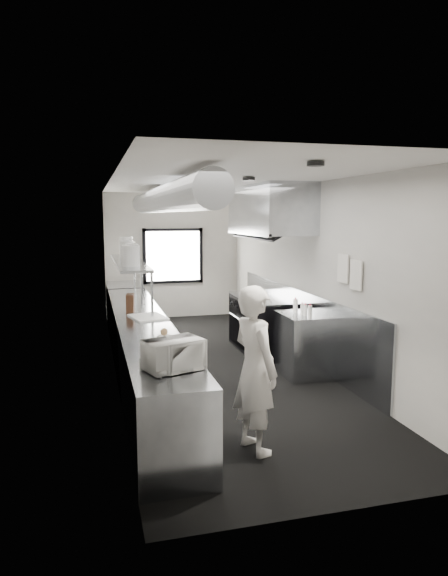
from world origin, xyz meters
TOP-DOWN VIEW (x-y plane):
  - floor at (0.00, 0.00)m, footprint 3.00×8.00m
  - ceiling at (0.00, 0.00)m, footprint 3.00×8.00m
  - wall_back at (0.00, 4.00)m, footprint 3.00×0.02m
  - wall_front at (0.00, -4.00)m, footprint 3.00×0.02m
  - wall_left at (-1.50, 0.00)m, footprint 0.02×8.00m
  - wall_right at (1.50, 0.00)m, footprint 0.02×8.00m
  - wall_cladding at (1.48, 0.30)m, footprint 0.03×5.50m
  - hvac_duct at (-0.70, 0.40)m, footprint 0.40×6.40m
  - service_window at (0.00, 3.96)m, footprint 1.36×0.05m
  - exhaust_hood at (1.10, 0.70)m, footprint 0.81×2.20m
  - prep_counter at (-1.15, -0.50)m, footprint 0.70×6.00m
  - pass_shelf at (-1.19, 1.00)m, footprint 0.45×3.00m
  - range at (1.04, 0.70)m, footprint 0.88×1.60m
  - bottle_station at (1.15, -0.70)m, footprint 0.65×0.80m
  - far_work_table at (-1.15, 3.20)m, footprint 0.70×1.20m
  - notice_sheet_a at (1.47, -1.20)m, footprint 0.02×0.28m
  - notice_sheet_b at (1.47, -1.55)m, footprint 0.02×0.28m
  - line_cook at (-0.29, -2.80)m, footprint 0.54×0.68m
  - microwave at (-1.10, -2.85)m, footprint 0.56×0.49m
  - deli_tub_a at (-1.33, -2.69)m, footprint 0.13×0.13m
  - deli_tub_b at (-1.25, -2.50)m, footprint 0.18×0.18m
  - newspaper at (-0.96, -1.99)m, footprint 0.32×0.39m
  - small_plate at (-1.00, -1.55)m, footprint 0.22×0.22m
  - pastry at (-1.00, -1.55)m, footprint 0.09×0.09m
  - cutting_board at (-1.06, -0.39)m, footprint 0.54×0.65m
  - knife_block at (-1.26, 0.15)m, footprint 0.14×0.25m
  - plate_stack_a at (-1.23, 0.16)m, footprint 0.30×0.30m
  - plate_stack_b at (-1.17, 0.81)m, footprint 0.29×0.29m
  - plate_stack_c at (-1.20, 1.17)m, footprint 0.27×0.27m
  - plate_stack_d at (-1.18, 1.81)m, footprint 0.24×0.24m
  - squeeze_bottle_a at (1.09, -1.00)m, footprint 0.08×0.08m
  - squeeze_bottle_b at (1.10, -0.83)m, footprint 0.06×0.06m
  - squeeze_bottle_c at (1.10, -0.73)m, footprint 0.05×0.05m
  - squeeze_bottle_d at (1.07, -0.55)m, footprint 0.07×0.07m
  - squeeze_bottle_e at (1.12, -0.42)m, footprint 0.07×0.07m

SIDE VIEW (x-z plane):
  - floor at x=0.00m, z-range -0.01..0.01m
  - prep_counter at x=-1.15m, z-range 0.00..0.90m
  - bottle_station at x=1.15m, z-range 0.00..0.90m
  - far_work_table at x=-1.15m, z-range 0.00..0.90m
  - range at x=1.04m, z-range 0.00..0.94m
  - wall_cladding at x=1.48m, z-range 0.00..1.10m
  - line_cook at x=-0.29m, z-range 0.00..1.65m
  - newspaper at x=-0.96m, z-range 0.90..0.91m
  - small_plate at x=-1.00m, z-range 0.90..0.91m
  - cutting_board at x=-1.06m, z-range 0.90..0.92m
  - deli_tub_a at x=-1.33m, z-range 0.90..0.99m
  - deli_tub_b at x=-1.25m, z-range 0.90..1.00m
  - pastry at x=-1.00m, z-range 0.91..1.00m
  - squeeze_bottle_c at x=1.10m, z-range 0.90..1.06m
  - squeeze_bottle_b at x=1.10m, z-range 0.90..1.06m
  - squeeze_bottle_e at x=1.12m, z-range 0.90..1.07m
  - squeeze_bottle_a at x=1.09m, z-range 0.90..1.08m
  - squeeze_bottle_d at x=1.07m, z-range 0.90..1.09m
  - knife_block at x=-1.26m, z-range 0.90..1.16m
  - microwave at x=-1.10m, z-range 0.90..1.18m
  - service_window at x=0.00m, z-range 0.77..2.02m
  - wall_back at x=0.00m, z-range 0.00..2.80m
  - wall_front at x=0.00m, z-range 0.00..2.80m
  - wall_left at x=-1.50m, z-range 0.00..2.80m
  - wall_right at x=1.50m, z-range 0.00..2.80m
  - pass_shelf at x=-1.19m, z-range 1.20..1.88m
  - notice_sheet_b at x=1.47m, z-range 1.36..1.74m
  - notice_sheet_a at x=1.47m, z-range 1.41..1.79m
  - plate_stack_b at x=-1.17m, z-range 1.57..1.86m
  - plate_stack_a at x=-1.23m, z-range 1.57..1.87m
  - plate_stack_c at x=-1.20m, z-range 1.57..1.89m
  - plate_stack_d at x=-1.18m, z-range 1.57..1.93m
  - exhaust_hood at x=1.10m, z-range 1.95..2.83m
  - hvac_duct at x=-0.70m, z-range 2.35..2.75m
  - ceiling at x=0.00m, z-range 2.79..2.80m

